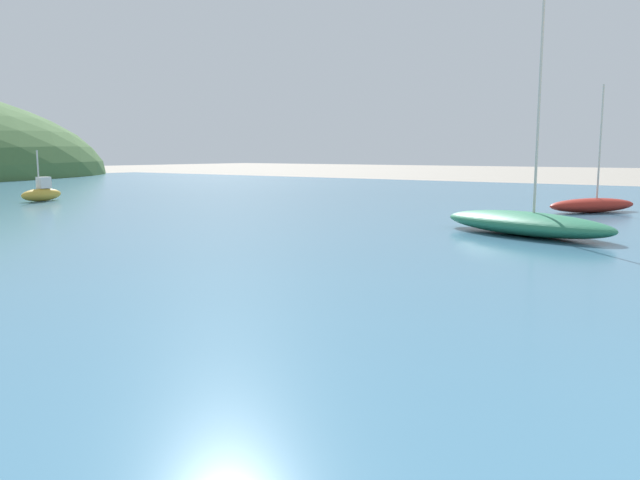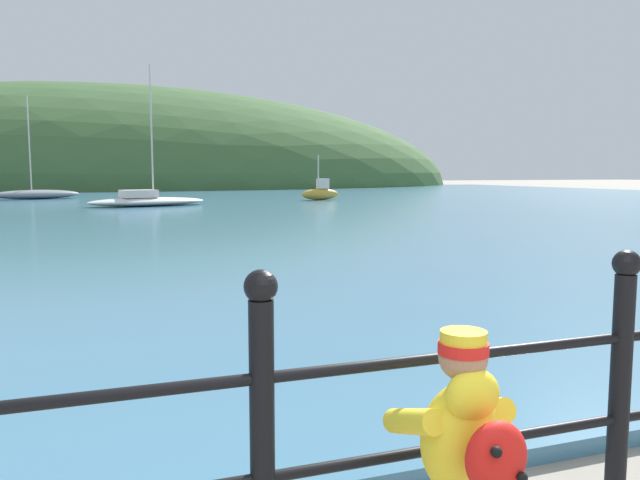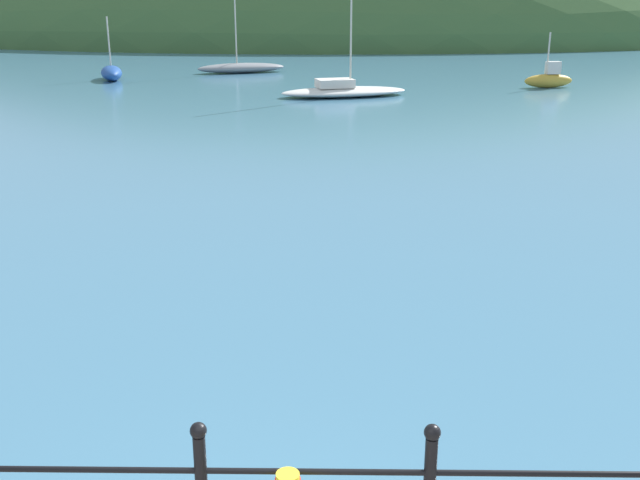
# 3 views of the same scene
# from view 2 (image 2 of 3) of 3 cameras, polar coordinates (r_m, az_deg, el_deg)

# --- Properties ---
(water) EXTENTS (80.00, 60.00, 0.10)m
(water) POSITION_cam_2_polar(r_m,az_deg,el_deg) (32.62, -17.87, 3.32)
(water) COLOR teal
(water) RESTS_ON ground
(far_hillside) EXTENTS (76.51, 42.08, 20.74)m
(far_hillside) POSITION_cam_2_polar(r_m,az_deg,el_deg) (69.33, -18.80, 4.63)
(far_hillside) COLOR #3D6033
(far_hillside) RESTS_ON ground
(iron_railing) EXTENTS (5.01, 0.12, 1.21)m
(iron_railing) POSITION_cam_2_polar(r_m,az_deg,el_deg) (2.62, 12.76, -13.97)
(iron_railing) COLOR black
(iron_railing) RESTS_ON ground
(child_in_coat) EXTENTS (0.38, 0.53, 1.00)m
(child_in_coat) POSITION_cam_2_polar(r_m,az_deg,el_deg) (2.31, 13.05, -17.81)
(child_in_coat) COLOR navy
(child_in_coat) RESTS_ON ground
(boat_twin_mast) EXTENTS (5.36, 3.04, 5.94)m
(boat_twin_mast) POSITION_cam_2_polar(r_m,az_deg,el_deg) (27.62, -15.57, 3.53)
(boat_twin_mast) COLOR silver
(boat_twin_mast) RESTS_ON water
(boat_green_fishing) EXTENTS (4.64, 2.61, 5.44)m
(boat_green_fishing) POSITION_cam_2_polar(r_m,az_deg,el_deg) (36.68, -24.52, 3.85)
(boat_green_fishing) COLOR gray
(boat_green_fishing) RESTS_ON water
(boat_mid_harbor) EXTENTS (2.25, 0.99, 2.32)m
(boat_mid_harbor) POSITION_cam_2_polar(r_m,az_deg,el_deg) (32.41, 0.04, 4.34)
(boat_mid_harbor) COLOR gold
(boat_mid_harbor) RESTS_ON water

